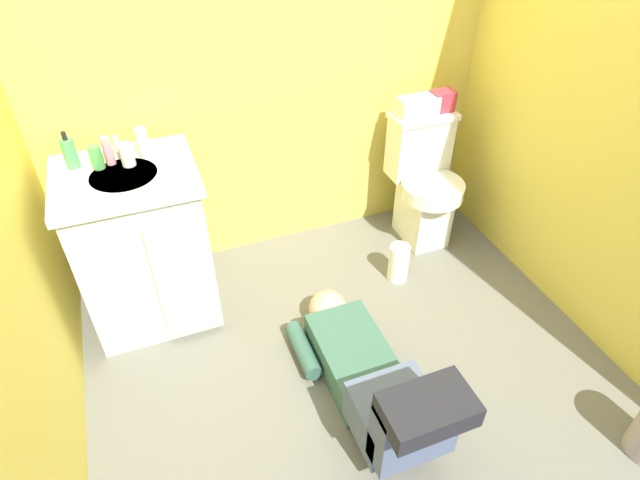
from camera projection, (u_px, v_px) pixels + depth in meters
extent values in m
cube|color=#636259|center=(353.00, 374.00, 2.41)|extent=(2.82, 3.16, 0.04)
cube|color=#DEC64B|center=(268.00, 32.00, 2.46)|extent=(2.48, 0.08, 2.40)
cube|color=silver|center=(423.00, 211.00, 3.06)|extent=(0.22, 0.30, 0.38)
cylinder|color=silver|center=(433.00, 189.00, 2.90)|extent=(0.35, 0.35, 0.08)
cube|color=silver|center=(419.00, 147.00, 2.93)|extent=(0.34, 0.17, 0.34)
cube|color=silver|center=(423.00, 116.00, 2.82)|extent=(0.36, 0.19, 0.03)
cube|color=silver|center=(144.00, 250.00, 2.47)|extent=(0.56, 0.48, 0.78)
cube|color=silver|center=(124.00, 176.00, 2.22)|extent=(0.60, 0.52, 0.04)
cylinder|color=silver|center=(125.00, 180.00, 2.20)|extent=(0.28, 0.28, 0.05)
cube|color=silver|center=(186.00, 280.00, 2.34)|extent=(0.26, 0.03, 0.66)
cylinder|color=silver|center=(117.00, 147.00, 2.27)|extent=(0.02, 0.02, 0.10)
cube|color=#33594C|center=(355.00, 360.00, 2.35)|extent=(0.29, 0.52, 0.17)
sphere|color=tan|center=(327.00, 309.00, 2.58)|extent=(0.19, 0.19, 0.19)
cube|color=#4C5874|center=(393.00, 414.00, 2.02)|extent=(0.31, 0.28, 0.20)
cube|color=#4C5874|center=(415.00, 427.00, 1.85)|extent=(0.31, 0.12, 0.32)
cube|color=black|center=(427.00, 409.00, 1.71)|extent=(0.31, 0.19, 0.09)
cylinder|color=#33594C|center=(303.00, 349.00, 2.42)|extent=(0.08, 0.30, 0.08)
cube|color=silver|center=(417.00, 106.00, 2.76)|extent=(0.22, 0.11, 0.10)
cube|color=#B22D3F|center=(442.00, 101.00, 2.80)|extent=(0.12, 0.09, 0.11)
cylinder|color=#459654|center=(70.00, 154.00, 2.20)|extent=(0.06, 0.06, 0.13)
cylinder|color=black|center=(64.00, 136.00, 2.14)|extent=(0.02, 0.02, 0.04)
cylinder|color=#499C4B|center=(96.00, 157.00, 2.20)|extent=(0.05, 0.05, 0.10)
cylinder|color=pink|center=(108.00, 151.00, 2.22)|extent=(0.04, 0.04, 0.12)
cylinder|color=silver|center=(127.00, 155.00, 2.22)|extent=(0.06, 0.06, 0.10)
cylinder|color=white|center=(143.00, 143.00, 2.27)|extent=(0.05, 0.05, 0.13)
cylinder|color=white|center=(399.00, 263.00, 2.83)|extent=(0.11, 0.11, 0.22)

